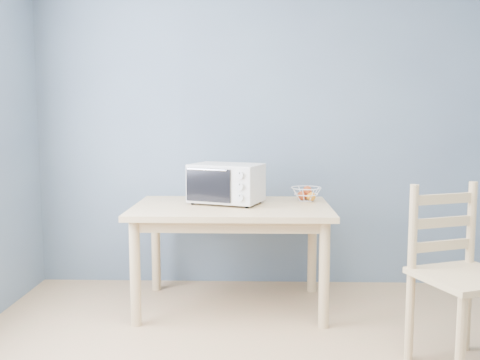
{
  "coord_description": "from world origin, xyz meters",
  "views": [
    {
      "loc": [
        -0.21,
        -2.13,
        1.37
      ],
      "look_at": [
        -0.32,
        1.66,
        0.93
      ],
      "focal_mm": 40.0,
      "sensor_mm": 36.0,
      "label": 1
    }
  ],
  "objects_px": {
    "fruit_basket": "(306,194)",
    "dining_chair": "(460,279)",
    "dining_table": "(232,219)",
    "toaster_oven": "(224,183)"
  },
  "relations": [
    {
      "from": "dining_table",
      "to": "dining_chair",
      "type": "distance_m",
      "value": 1.58
    },
    {
      "from": "toaster_oven",
      "to": "fruit_basket",
      "type": "xyz_separation_m",
      "value": [
        0.61,
        0.13,
        -0.1
      ]
    },
    {
      "from": "dining_table",
      "to": "fruit_basket",
      "type": "distance_m",
      "value": 0.61
    },
    {
      "from": "toaster_oven",
      "to": "fruit_basket",
      "type": "distance_m",
      "value": 0.63
    },
    {
      "from": "fruit_basket",
      "to": "dining_table",
      "type": "bearing_deg",
      "value": -159.2
    },
    {
      "from": "dining_table",
      "to": "fruit_basket",
      "type": "relative_size",
      "value": 4.82
    },
    {
      "from": "toaster_oven",
      "to": "dining_chair",
      "type": "xyz_separation_m",
      "value": [
        1.35,
        -0.98,
        -0.41
      ]
    },
    {
      "from": "fruit_basket",
      "to": "dining_chair",
      "type": "xyz_separation_m",
      "value": [
        0.74,
        -1.11,
        -0.31
      ]
    },
    {
      "from": "dining_table",
      "to": "dining_chair",
      "type": "relative_size",
      "value": 1.39
    },
    {
      "from": "toaster_oven",
      "to": "fruit_basket",
      "type": "height_order",
      "value": "toaster_oven"
    }
  ]
}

